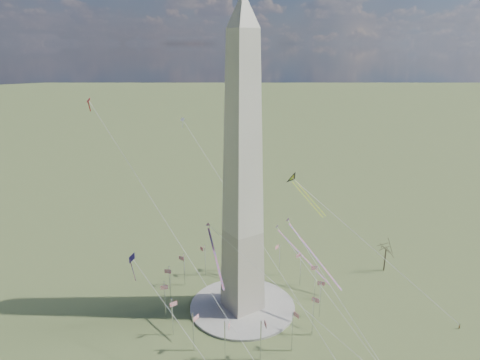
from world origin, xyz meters
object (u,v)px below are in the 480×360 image
washington_monument (243,174)px  tree_near (386,248)px  kite_delta_black (294,181)px  person_east (459,326)px

washington_monument → tree_near: (61.31, -10.34, -38.16)m
tree_near → kite_delta_black: bearing=149.8°
tree_near → person_east: 39.84m
person_east → kite_delta_black: bearing=-104.0°
tree_near → person_east: bearing=-105.3°
tree_near → kite_delta_black: (-32.52, 18.93, 28.72)m
washington_monument → tree_near: size_ratio=7.28×
washington_monument → person_east: 84.29m
person_east → kite_delta_black: size_ratio=0.10×
washington_monument → person_east: bearing=-43.1°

